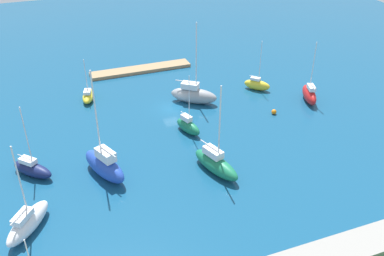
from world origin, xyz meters
The scene contains 12 objects.
water centered at (0.00, 0.00, 0.00)m, with size 160.00×160.00×0.00m, color navy.
pier_dock centered at (0.69, -16.72, 0.30)m, with size 19.45×3.17×0.60m, color #997A56.
sailboat_navy_mid_basin centered at (22.03, 10.67, 1.00)m, with size 5.46×5.66×9.84m.
sailboat_green_far_north centered at (0.17, 18.25, 1.30)m, with size 4.45×8.06×12.29m.
sailboat_yellow_near_pier centered at (12.12, -7.83, 0.83)m, with size 3.12×5.37×7.15m.
sailboat_white_center_basin centered at (22.96, 20.76, 1.18)m, with size 5.71×6.79×10.53m.
sailboat_gray_outer_mooring centered at (-4.08, -0.68, 1.46)m, with size 7.78×6.80×13.65m.
sailboat_blue_by_breakwater centered at (13.49, 14.08, 1.67)m, with size 5.21×8.14×14.26m.
sailboat_red_along_channel centered at (-22.30, 5.74, 1.32)m, with size 3.57×6.23×10.20m.
sailboat_green_lone_south centered at (0.08, 7.91, 1.09)m, with size 3.07×5.09×9.14m.
sailboat_yellow_lone_north centered at (-16.29, -1.30, 1.00)m, with size 4.33×4.41×8.96m.
mooring_buoy_orange centered at (-14.60, 7.57, 0.40)m, with size 0.80×0.80×0.80m, color orange.
Camera 1 is at (18.61, 58.18, 32.81)m, focal length 39.79 mm.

